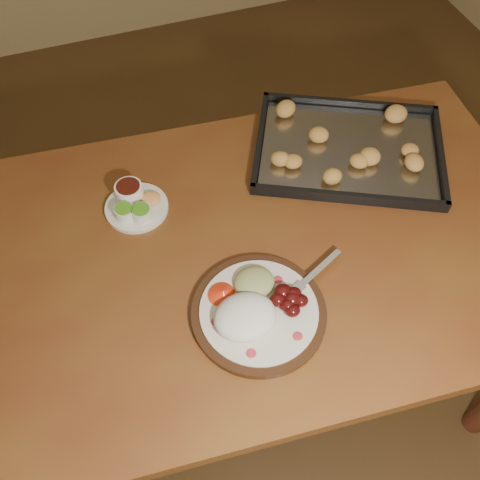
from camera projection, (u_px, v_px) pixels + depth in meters
name	position (u px, v px, depth m)	size (l,w,h in m)	color
ground	(224.00, 338.00, 1.96)	(4.00, 4.00, 0.00)	#50351B
dining_table	(248.00, 268.00, 1.36)	(1.57, 1.02, 0.75)	brown
dinner_plate	(256.00, 310.00, 1.16)	(0.38, 0.30, 0.07)	black
condiment_saucer	(135.00, 203.00, 1.34)	(0.16, 0.16, 0.05)	silver
baking_tray	(349.00, 148.00, 1.45)	(0.61, 0.55, 0.05)	black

